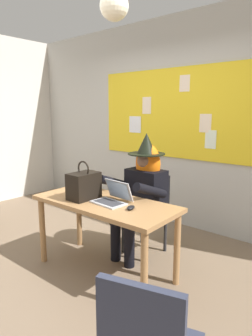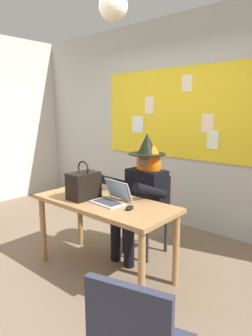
% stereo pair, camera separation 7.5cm
% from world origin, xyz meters
% --- Properties ---
extents(ground_plane, '(24.00, 24.00, 0.00)m').
position_xyz_m(ground_plane, '(0.00, 0.00, 0.00)').
color(ground_plane, '#75604C').
extents(wall_back_bulletin, '(5.71, 1.83, 2.83)m').
position_xyz_m(wall_back_bulletin, '(0.00, 1.78, 1.43)').
color(wall_back_bulletin, '#B2B2AD').
rests_on(wall_back_bulletin, ground).
extents(desk_main, '(1.45, 0.67, 0.74)m').
position_xyz_m(desk_main, '(0.25, 0.14, 0.64)').
color(desk_main, '#A37547').
rests_on(desk_main, ground).
extents(chair_at_desk, '(0.43, 0.43, 0.88)m').
position_xyz_m(chair_at_desk, '(0.29, 0.81, 0.49)').
color(chair_at_desk, black).
rests_on(chair_at_desk, ground).
extents(person_costumed, '(0.61, 0.68, 1.35)m').
position_xyz_m(person_costumed, '(0.28, 0.69, 0.76)').
color(person_costumed, black).
rests_on(person_costumed, ground).
extents(laptop, '(0.34, 0.30, 0.20)m').
position_xyz_m(laptop, '(0.34, 0.16, 0.78)').
color(laptop, '#B7B7BC').
rests_on(laptop, desk_main).
extents(computer_mouse, '(0.08, 0.12, 0.03)m').
position_xyz_m(computer_mouse, '(0.60, 0.11, 0.75)').
color(computer_mouse, black).
rests_on(computer_mouse, desk_main).
extents(handbag, '(0.20, 0.30, 0.38)m').
position_xyz_m(handbag, '(0.04, 0.07, 0.87)').
color(handbag, black).
rests_on(handbag, desk_main).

